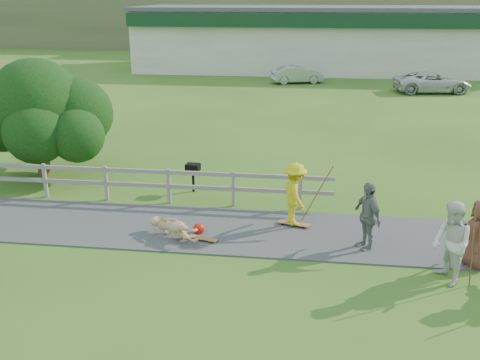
{
  "coord_description": "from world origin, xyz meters",
  "views": [
    {
      "loc": [
        2.13,
        -11.65,
        6.13
      ],
      "look_at": [
        0.37,
        2.0,
        1.31
      ],
      "focal_mm": 40.0,
      "sensor_mm": 36.0,
      "label": 1
    }
  ],
  "objects_px": {
    "spectator_a": "(451,243)",
    "tree": "(38,123)",
    "spectator_c": "(478,234)",
    "car_white": "(432,82)",
    "skater_fallen": "(174,228)",
    "skater_rider": "(295,197)",
    "car_silver": "(297,75)",
    "bbq": "(193,178)",
    "spectator_b": "(367,216)"
  },
  "relations": [
    {
      "from": "car_white",
      "to": "tree",
      "type": "distance_m",
      "value": 25.65
    },
    {
      "from": "skater_rider",
      "to": "car_white",
      "type": "relative_size",
      "value": 0.36
    },
    {
      "from": "spectator_b",
      "to": "tree",
      "type": "bearing_deg",
      "value": -139.23
    },
    {
      "from": "car_white",
      "to": "tree",
      "type": "relative_size",
      "value": 0.96
    },
    {
      "from": "skater_rider",
      "to": "bbq",
      "type": "height_order",
      "value": "skater_rider"
    },
    {
      "from": "skater_rider",
      "to": "car_white",
      "type": "xyz_separation_m",
      "value": [
        8.18,
        22.45,
        -0.19
      ]
    },
    {
      "from": "skater_rider",
      "to": "tree",
      "type": "bearing_deg",
      "value": 47.17
    },
    {
      "from": "car_white",
      "to": "bbq",
      "type": "xyz_separation_m",
      "value": [
        -11.53,
        -20.06,
        -0.21
      ]
    },
    {
      "from": "spectator_a",
      "to": "spectator_c",
      "type": "bearing_deg",
      "value": 116.53
    },
    {
      "from": "spectator_a",
      "to": "tree",
      "type": "xyz_separation_m",
      "value": [
        -12.52,
        6.04,
        0.91
      ]
    },
    {
      "from": "skater_fallen",
      "to": "spectator_b",
      "type": "xyz_separation_m",
      "value": [
        4.95,
        0.03,
        0.6
      ]
    },
    {
      "from": "car_silver",
      "to": "bbq",
      "type": "distance_m",
      "value": 22.89
    },
    {
      "from": "tree",
      "to": "spectator_a",
      "type": "bearing_deg",
      "value": -25.75
    },
    {
      "from": "spectator_c",
      "to": "bbq",
      "type": "bearing_deg",
      "value": -112.23
    },
    {
      "from": "car_silver",
      "to": "tree",
      "type": "relative_size",
      "value": 0.73
    },
    {
      "from": "spectator_b",
      "to": "car_white",
      "type": "xyz_separation_m",
      "value": [
        6.35,
        23.56,
        -0.22
      ]
    },
    {
      "from": "spectator_a",
      "to": "tree",
      "type": "distance_m",
      "value": 13.93
    },
    {
      "from": "car_silver",
      "to": "bbq",
      "type": "bearing_deg",
      "value": 154.89
    },
    {
      "from": "spectator_b",
      "to": "bbq",
      "type": "relative_size",
      "value": 1.89
    },
    {
      "from": "skater_rider",
      "to": "car_white",
      "type": "distance_m",
      "value": 23.9
    },
    {
      "from": "car_silver",
      "to": "car_white",
      "type": "distance_m",
      "value": 9.21
    },
    {
      "from": "car_silver",
      "to": "car_white",
      "type": "relative_size",
      "value": 0.76
    },
    {
      "from": "car_white",
      "to": "spectator_c",
      "type": "bearing_deg",
      "value": 162.09
    },
    {
      "from": "spectator_a",
      "to": "car_silver",
      "type": "bearing_deg",
      "value": 169.48
    },
    {
      "from": "spectator_b",
      "to": "bbq",
      "type": "height_order",
      "value": "spectator_b"
    },
    {
      "from": "tree",
      "to": "skater_rider",
      "type": "bearing_deg",
      "value": -21.05
    },
    {
      "from": "skater_fallen",
      "to": "spectator_a",
      "type": "xyz_separation_m",
      "value": [
        6.62,
        -1.43,
        0.66
      ]
    },
    {
      "from": "bbq",
      "to": "spectator_c",
      "type": "bearing_deg",
      "value": -21.23
    },
    {
      "from": "skater_fallen",
      "to": "car_silver",
      "type": "height_order",
      "value": "car_silver"
    },
    {
      "from": "car_white",
      "to": "bbq",
      "type": "distance_m",
      "value": 23.14
    },
    {
      "from": "skater_rider",
      "to": "spectator_b",
      "type": "bearing_deg",
      "value": -142.9
    },
    {
      "from": "spectator_c",
      "to": "tree",
      "type": "bearing_deg",
      "value": -105.22
    },
    {
      "from": "spectator_b",
      "to": "spectator_c",
      "type": "distance_m",
      "value": 2.55
    },
    {
      "from": "spectator_c",
      "to": "car_white",
      "type": "distance_m",
      "value": 24.51
    },
    {
      "from": "spectator_a",
      "to": "spectator_c",
      "type": "height_order",
      "value": "spectator_a"
    },
    {
      "from": "spectator_a",
      "to": "tree",
      "type": "bearing_deg",
      "value": -134.75
    },
    {
      "from": "skater_rider",
      "to": "bbq",
      "type": "bearing_deg",
      "value": 32.68
    },
    {
      "from": "car_silver",
      "to": "car_white",
      "type": "bearing_deg",
      "value": -125.1
    },
    {
      "from": "skater_rider",
      "to": "bbq",
      "type": "xyz_separation_m",
      "value": [
        -3.35,
        2.39,
        -0.4
      ]
    },
    {
      "from": "car_silver",
      "to": "tree",
      "type": "bearing_deg",
      "value": 140.51
    },
    {
      "from": "spectator_c",
      "to": "car_silver",
      "type": "xyz_separation_m",
      "value": [
        -4.94,
        26.86,
        -0.23
      ]
    },
    {
      "from": "car_silver",
      "to": "tree",
      "type": "height_order",
      "value": "tree"
    },
    {
      "from": "spectator_c",
      "to": "tree",
      "type": "distance_m",
      "value": 14.35
    },
    {
      "from": "spectator_a",
      "to": "car_white",
      "type": "bearing_deg",
      "value": 150.38
    },
    {
      "from": "spectator_b",
      "to": "spectator_c",
      "type": "relative_size",
      "value": 1.06
    },
    {
      "from": "skater_rider",
      "to": "skater_fallen",
      "type": "relative_size",
      "value": 1.09
    },
    {
      "from": "skater_fallen",
      "to": "spectator_b",
      "type": "bearing_deg",
      "value": -57.51
    },
    {
      "from": "skater_fallen",
      "to": "car_silver",
      "type": "bearing_deg",
      "value": 26.7
    },
    {
      "from": "spectator_a",
      "to": "spectator_b",
      "type": "bearing_deg",
      "value": -150.26
    },
    {
      "from": "spectator_c",
      "to": "skater_fallen",
      "type": "bearing_deg",
      "value": -88.51
    }
  ]
}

